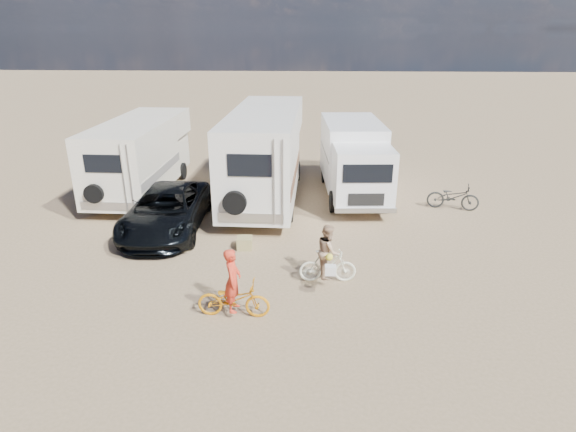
{
  "coord_description": "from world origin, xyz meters",
  "views": [
    {
      "loc": [
        1.73,
        -11.84,
        6.54
      ],
      "look_at": [
        1.13,
        1.43,
        1.3
      ],
      "focal_mm": 29.71,
      "sensor_mm": 36.0,
      "label": 1
    }
  ],
  "objects_px": {
    "rv_left": "(141,158)",
    "box_truck": "(354,161)",
    "dark_suv": "(167,210)",
    "bike_parked": "(453,197)",
    "bike_woman": "(328,266)",
    "rider_man": "(233,287)",
    "rv_main": "(265,156)",
    "cooler": "(171,233)",
    "bike_man": "(234,299)",
    "rider_woman": "(328,257)",
    "crate": "(245,243)"
  },
  "relations": [
    {
      "from": "box_truck",
      "to": "cooler",
      "type": "bearing_deg",
      "value": -146.98
    },
    {
      "from": "bike_man",
      "to": "rider_man",
      "type": "bearing_deg",
      "value": 0.0
    },
    {
      "from": "crate",
      "to": "dark_suv",
      "type": "bearing_deg",
      "value": 154.08
    },
    {
      "from": "rv_left",
      "to": "box_truck",
      "type": "xyz_separation_m",
      "value": [
        8.84,
        0.02,
        -0.05
      ]
    },
    {
      "from": "dark_suv",
      "to": "bike_parked",
      "type": "distance_m",
      "value": 10.74
    },
    {
      "from": "dark_suv",
      "to": "box_truck",
      "type": "bearing_deg",
      "value": 28.04
    },
    {
      "from": "box_truck",
      "to": "rider_man",
      "type": "xyz_separation_m",
      "value": [
        -3.61,
        -9.15,
        -0.68
      ]
    },
    {
      "from": "rv_main",
      "to": "box_truck",
      "type": "xyz_separation_m",
      "value": [
        3.61,
        0.41,
        -0.3
      ]
    },
    {
      "from": "dark_suv",
      "to": "bike_woman",
      "type": "bearing_deg",
      "value": -34.43
    },
    {
      "from": "dark_suv",
      "to": "rider_man",
      "type": "xyz_separation_m",
      "value": [
        3.1,
        -5.22,
        0.07
      ]
    },
    {
      "from": "dark_suv",
      "to": "crate",
      "type": "bearing_deg",
      "value": -28.21
    },
    {
      "from": "rv_main",
      "to": "rider_woman",
      "type": "height_order",
      "value": "rv_main"
    },
    {
      "from": "rv_main",
      "to": "crate",
      "type": "height_order",
      "value": "rv_main"
    },
    {
      "from": "rider_woman",
      "to": "box_truck",
      "type": "bearing_deg",
      "value": -12.42
    },
    {
      "from": "rider_woman",
      "to": "bike_parked",
      "type": "height_order",
      "value": "rider_woman"
    },
    {
      "from": "rv_left",
      "to": "box_truck",
      "type": "height_order",
      "value": "rv_left"
    },
    {
      "from": "bike_woman",
      "to": "rider_woman",
      "type": "bearing_deg",
      "value": 177.57
    },
    {
      "from": "bike_woman",
      "to": "crate",
      "type": "relative_size",
      "value": 3.33
    },
    {
      "from": "rv_left",
      "to": "bike_woman",
      "type": "distance_m",
      "value": 10.57
    },
    {
      "from": "dark_suv",
      "to": "bike_man",
      "type": "distance_m",
      "value": 6.07
    },
    {
      "from": "crate",
      "to": "rider_woman",
      "type": "bearing_deg",
      "value": -38.2
    },
    {
      "from": "box_truck",
      "to": "rider_man",
      "type": "height_order",
      "value": "box_truck"
    },
    {
      "from": "dark_suv",
      "to": "rider_man",
      "type": "relative_size",
      "value": 3.29
    },
    {
      "from": "box_truck",
      "to": "bike_woman",
      "type": "height_order",
      "value": "box_truck"
    },
    {
      "from": "rv_left",
      "to": "dark_suv",
      "type": "bearing_deg",
      "value": -60.23
    },
    {
      "from": "rv_main",
      "to": "cooler",
      "type": "relative_size",
      "value": 17.17
    },
    {
      "from": "cooler",
      "to": "crate",
      "type": "height_order",
      "value": "cooler"
    },
    {
      "from": "bike_man",
      "to": "dark_suv",
      "type": "bearing_deg",
      "value": 32.23
    },
    {
      "from": "rv_left",
      "to": "rider_man",
      "type": "height_order",
      "value": "rv_left"
    },
    {
      "from": "bike_man",
      "to": "crate",
      "type": "height_order",
      "value": "bike_man"
    },
    {
      "from": "box_truck",
      "to": "crate",
      "type": "distance_m",
      "value": 6.7
    },
    {
      "from": "rider_man",
      "to": "crate",
      "type": "bearing_deg",
      "value": 5.1
    },
    {
      "from": "box_truck",
      "to": "rider_woman",
      "type": "bearing_deg",
      "value": -103.19
    },
    {
      "from": "dark_suv",
      "to": "rider_woman",
      "type": "relative_size",
      "value": 3.5
    },
    {
      "from": "bike_man",
      "to": "bike_parked",
      "type": "bearing_deg",
      "value": -42.05
    },
    {
      "from": "rider_man",
      "to": "cooler",
      "type": "xyz_separation_m",
      "value": [
        -2.79,
        4.45,
        -0.61
      ]
    },
    {
      "from": "dark_suv",
      "to": "bike_man",
      "type": "bearing_deg",
      "value": -61.53
    },
    {
      "from": "rv_left",
      "to": "bike_parked",
      "type": "distance_m",
      "value": 12.68
    },
    {
      "from": "rider_man",
      "to": "rv_main",
      "type": "bearing_deg",
      "value": 1.41
    },
    {
      "from": "cooler",
      "to": "bike_man",
      "type": "bearing_deg",
      "value": -55.55
    },
    {
      "from": "crate",
      "to": "cooler",
      "type": "bearing_deg",
      "value": 166.14
    },
    {
      "from": "rider_man",
      "to": "bike_parked",
      "type": "height_order",
      "value": "rider_man"
    },
    {
      "from": "rv_main",
      "to": "rider_woman",
      "type": "relative_size",
      "value": 5.6
    },
    {
      "from": "box_truck",
      "to": "rv_left",
      "type": "bearing_deg",
      "value": 176.94
    },
    {
      "from": "rv_main",
      "to": "cooler",
      "type": "xyz_separation_m",
      "value": [
        -2.8,
        -4.28,
        -1.59
      ]
    },
    {
      "from": "dark_suv",
      "to": "bike_parked",
      "type": "height_order",
      "value": "dark_suv"
    },
    {
      "from": "rv_left",
      "to": "bike_man",
      "type": "relative_size",
      "value": 3.93
    },
    {
      "from": "rv_main",
      "to": "rv_left",
      "type": "distance_m",
      "value": 5.26
    },
    {
      "from": "bike_man",
      "to": "rider_woman",
      "type": "bearing_deg",
      "value": -50.62
    },
    {
      "from": "rv_main",
      "to": "bike_woman",
      "type": "xyz_separation_m",
      "value": [
        2.31,
        -6.93,
        -1.31
      ]
    }
  ]
}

